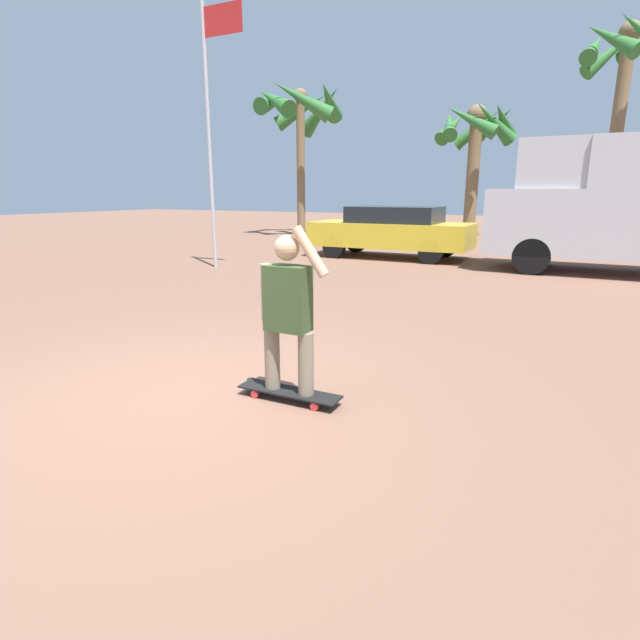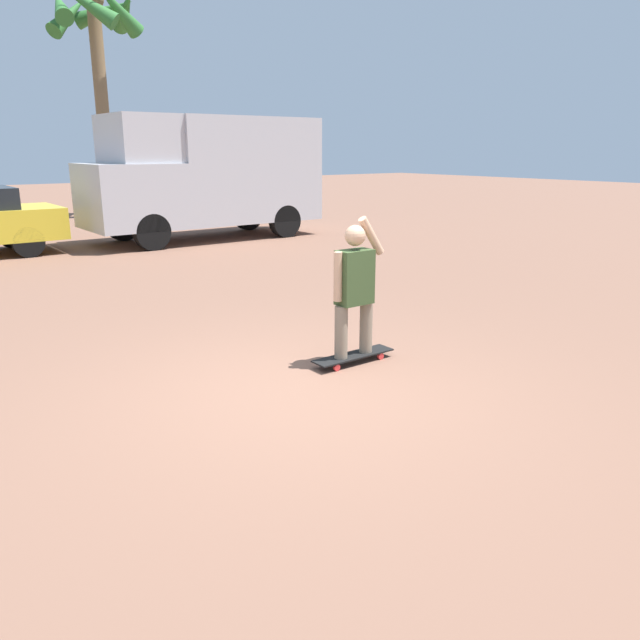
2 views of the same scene
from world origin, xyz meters
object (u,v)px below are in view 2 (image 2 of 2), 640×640
person_skateboarder (354,284)px  palm_tree_near_van (96,33)px  skateboard (353,356)px  camper_van (207,173)px

person_skateboarder → palm_tree_near_van: (3.04, 16.44, 4.90)m
skateboard → palm_tree_near_van: palm_tree_near_van is taller
camper_van → person_skateboarder: bearing=-108.7°
palm_tree_near_van → person_skateboarder: bearing=-100.5°
person_skateboarder → camper_van: camper_van is taller
skateboard → palm_tree_near_van: (3.04, 16.44, 5.70)m
camper_van → skateboard: bearing=-108.7°
camper_van → palm_tree_near_van: palm_tree_near_van is taller
person_skateboarder → camper_van: (3.29, 9.73, 0.77)m
skateboard → palm_tree_near_van: size_ratio=0.14×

